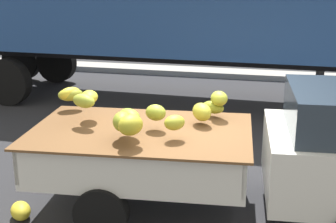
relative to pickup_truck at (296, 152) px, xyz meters
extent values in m
plane|color=#28282B|center=(-1.08, 0.14, -0.88)|extent=(220.00, 220.00, 0.00)
cube|color=gray|center=(-1.08, 8.16, -0.80)|extent=(80.00, 0.80, 0.16)
cube|color=#28333D|center=(0.41, 0.03, 0.56)|extent=(1.19, 1.57, 0.52)
cube|color=silver|center=(-1.92, -0.17, -0.30)|extent=(2.79, 1.91, 0.08)
cube|color=silver|center=(-1.99, 0.65, -0.04)|extent=(2.65, 0.28, 0.44)
cube|color=silver|center=(-1.85, -0.99, -0.04)|extent=(2.65, 0.28, 0.44)
cube|color=silver|center=(-0.62, -0.06, -0.04)|extent=(0.19, 1.69, 0.44)
cube|color=silver|center=(-3.22, -0.28, -0.04)|extent=(0.19, 1.69, 0.44)
cube|color=#B21914|center=(-1.99, 0.68, -0.08)|extent=(2.54, 0.23, 0.07)
cube|color=brown|center=(-1.92, -0.17, 0.19)|extent=(2.92, 2.04, 0.03)
ellipsoid|color=gold|center=(-2.70, 0.08, 0.52)|extent=(0.34, 0.40, 0.16)
ellipsoid|color=#A7A92B|center=(-1.42, -0.44, 0.41)|extent=(0.33, 0.33, 0.18)
ellipsoid|color=olive|center=(-2.02, -0.59, 0.43)|extent=(0.30, 0.39, 0.23)
ellipsoid|color=#A5AC2F|center=(-1.02, 0.52, 0.49)|extent=(0.32, 0.35, 0.20)
ellipsoid|color=#9BA72E|center=(-1.73, -0.14, 0.43)|extent=(0.35, 0.33, 0.20)
ellipsoid|color=olive|center=(-1.97, -0.46, 0.46)|extent=(0.41, 0.41, 0.18)
ellipsoid|color=olive|center=(-1.11, 0.58, 0.34)|extent=(0.37, 0.30, 0.17)
ellipsoid|color=gold|center=(-3.15, 0.45, 0.44)|extent=(0.34, 0.38, 0.19)
ellipsoid|color=gold|center=(-1.86, -0.77, 0.46)|extent=(0.36, 0.39, 0.24)
ellipsoid|color=#A3AF32|center=(-2.67, -0.19, 0.54)|extent=(0.40, 0.33, 0.18)
ellipsoid|color=#9EA62B|center=(-3.15, 0.46, 0.43)|extent=(0.43, 0.39, 0.18)
ellipsoid|color=gold|center=(-1.20, 0.20, 0.37)|extent=(0.37, 0.41, 0.23)
cylinder|color=black|center=(0.59, 0.86, -0.56)|extent=(0.65, 0.25, 0.64)
cylinder|color=black|center=(-2.30, 0.62, -0.56)|extent=(0.65, 0.25, 0.64)
cylinder|color=black|center=(-2.16, -1.01, -0.56)|extent=(0.65, 0.25, 0.64)
cube|color=black|center=(-2.70, 5.06, 0.22)|extent=(11.05, 0.64, 0.30)
cylinder|color=black|center=(-6.27, 6.34, -0.34)|extent=(1.09, 0.32, 1.08)
cylinder|color=black|center=(-6.32, 3.94, -0.34)|extent=(1.09, 0.32, 1.08)
cylinder|color=black|center=(-7.35, 6.36, -0.34)|extent=(1.09, 0.32, 1.08)
cylinder|color=#38383A|center=(0.60, 4.99, -0.26)|extent=(0.18, 0.18, 1.25)
ellipsoid|color=gold|center=(-3.33, -0.82, -0.78)|extent=(0.42, 0.45, 0.21)
camera|label=1|loc=(-0.26, -5.69, 2.16)|focal=51.38mm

